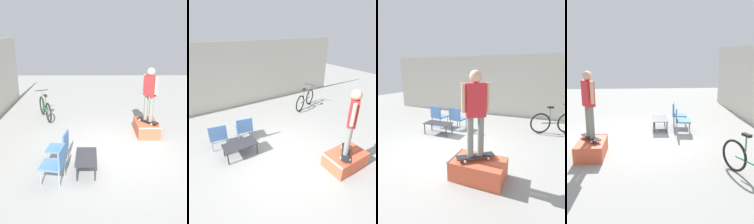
{
  "view_description": "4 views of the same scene",
  "coord_description": "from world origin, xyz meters",
  "views": [
    {
      "loc": [
        -6.51,
        0.72,
        3.48
      ],
      "look_at": [
        0.55,
        0.67,
        1.04
      ],
      "focal_mm": 40.0,
      "sensor_mm": 36.0,
      "label": 1
    },
    {
      "loc": [
        -2.21,
        -3.38,
        3.54
      ],
      "look_at": [
        0.55,
        0.94,
        1.02
      ],
      "focal_mm": 28.0,
      "sensor_mm": 36.0,
      "label": 2
    },
    {
      "loc": [
        2.45,
        -4.26,
        2.23
      ],
      "look_at": [
        0.3,
        0.89,
        0.93
      ],
      "focal_mm": 28.0,
      "sensor_mm": 36.0,
      "label": 3
    },
    {
      "loc": [
        7.69,
        0.27,
        2.68
      ],
      "look_at": [
        0.56,
        0.77,
        1.01
      ],
      "focal_mm": 40.0,
      "sensor_mm": 36.0,
      "label": 4
    }
  ],
  "objects": [
    {
      "name": "patio_chair_left",
      "position": [
        -1.44,
        1.55,
        0.49
      ],
      "size": [
        0.6,
        0.6,
        0.88
      ],
      "rotation": [
        0.0,
        0.0,
        2.97
      ],
      "color": "#99999E",
      "rests_on": "ground_plane"
    },
    {
      "name": "house_wall_back",
      "position": [
        0.0,
        4.49,
        1.5
      ],
      "size": [
        12.0,
        0.06,
        3.0
      ],
      "color": "beige",
      "rests_on": "ground_plane"
    },
    {
      "name": "person_skater",
      "position": [
        1.24,
        -1.14,
        1.55
      ],
      "size": [
        0.48,
        0.39,
        1.74
      ],
      "rotation": [
        0.0,
        0.0,
        0.63
      ],
      "color": "gray",
      "rests_on": "skateboard_on_ramp"
    },
    {
      "name": "skate_ramp_box",
      "position": [
        1.3,
        -1.13,
        0.21
      ],
      "size": [
        1.14,
        0.72,
        0.44
      ],
      "color": "#DB5638",
      "rests_on": "ground_plane"
    },
    {
      "name": "skateboard_on_ramp",
      "position": [
        1.24,
        -1.14,
        0.5
      ],
      "size": [
        0.76,
        0.66,
        0.07
      ],
      "rotation": [
        0.0,
        0.0,
        0.67
      ],
      "color": "black",
      "rests_on": "skate_ramp_box"
    },
    {
      "name": "patio_chair_right",
      "position": [
        -0.59,
        1.55,
        0.49
      ],
      "size": [
        0.59,
        0.59,
        0.88
      ],
      "rotation": [
        0.0,
        0.0,
        2.99
      ],
      "color": "#99999E",
      "rests_on": "ground_plane"
    },
    {
      "name": "coffee_table",
      "position": [
        -1.0,
        0.86,
        0.36
      ],
      "size": [
        0.99,
        0.53,
        0.41
      ],
      "color": "#2D2D33",
      "rests_on": "ground_plane"
    },
    {
      "name": "ground_plane",
      "position": [
        0.0,
        0.0,
        0.0
      ],
      "size": [
        24.0,
        24.0,
        0.0
      ],
      "primitive_type": "plane",
      "color": "gray"
    },
    {
      "name": "bicycle",
      "position": [
        2.88,
        2.57,
        0.4
      ],
      "size": [
        1.63,
        0.8,
        1.06
      ],
      "rotation": [
        0.0,
        0.0,
        0.42
      ],
      "color": "black",
      "rests_on": "ground_plane"
    }
  ]
}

